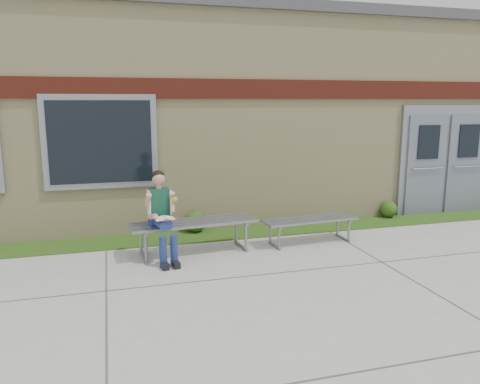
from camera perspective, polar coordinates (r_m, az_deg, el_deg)
name	(u,v)px	position (r m, az deg, el deg)	size (l,w,h in m)	color
ground	(337,281)	(6.55, 11.78, -10.61)	(80.00, 80.00, 0.00)	#9E9E99
grass_strip	(272,230)	(8.80, 3.97, -4.65)	(16.00, 0.80, 0.02)	#234512
school_building	(227,112)	(11.72, -1.56, 9.66)	(16.20, 6.22, 4.20)	beige
bench_left	(194,229)	(7.46, -5.65, -4.46)	(2.05, 0.74, 0.52)	gray
bench_right	(310,224)	(8.06, 8.53, -3.89)	(1.66, 0.57, 0.43)	gray
girl	(162,213)	(7.11, -9.53, -2.52)	(0.48, 0.78, 1.37)	navy
shrub_mid	(195,221)	(8.63, -5.45, -3.58)	(0.39, 0.39, 0.39)	#234512
shrub_east	(389,209)	(10.14, 17.67, -1.99)	(0.34, 0.34, 0.34)	#234512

